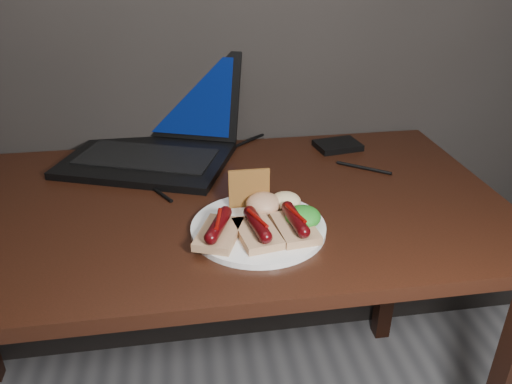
% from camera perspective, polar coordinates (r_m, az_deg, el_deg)
% --- Properties ---
extents(desk, '(1.40, 0.70, 0.75)m').
position_cam_1_polar(desk, '(1.14, -7.71, -5.17)').
color(desk, black).
rests_on(desk, ground).
extents(laptop, '(0.50, 0.48, 0.25)m').
position_cam_1_polar(laptop, '(1.34, -11.54, 6.26)').
color(laptop, black).
rests_on(laptop, desk).
extents(hard_drive, '(0.13, 0.10, 0.02)m').
position_cam_1_polar(hard_drive, '(1.38, 9.31, 5.28)').
color(hard_drive, black).
rests_on(hard_drive, desk).
extents(desk_cables, '(1.03, 0.37, 0.01)m').
position_cam_1_polar(desk_cables, '(1.24, -9.31, 2.32)').
color(desk_cables, black).
rests_on(desk_cables, desk).
extents(plate, '(0.30, 0.30, 0.01)m').
position_cam_1_polar(plate, '(0.99, 0.27, -4.09)').
color(plate, white).
rests_on(plate, desk).
extents(bread_sausage_left, '(0.11, 0.13, 0.04)m').
position_cam_1_polar(bread_sausage_left, '(0.94, -4.28, -4.33)').
color(bread_sausage_left, tan).
rests_on(bread_sausage_left, plate).
extents(bread_sausage_center, '(0.09, 0.12, 0.04)m').
position_cam_1_polar(bread_sausage_center, '(0.94, 0.15, -4.28)').
color(bread_sausage_center, tan).
rests_on(bread_sausage_center, plate).
extents(bread_sausage_right, '(0.08, 0.12, 0.04)m').
position_cam_1_polar(bread_sausage_right, '(0.96, 4.48, -3.68)').
color(bread_sausage_right, tan).
rests_on(bread_sausage_right, plate).
extents(crispbread, '(0.09, 0.01, 0.08)m').
position_cam_1_polar(crispbread, '(1.03, -0.79, 0.41)').
color(crispbread, '#A46E2D').
rests_on(crispbread, plate).
extents(salad_greens, '(0.07, 0.07, 0.04)m').
position_cam_1_polar(salad_greens, '(0.98, 5.39, -2.84)').
color(salad_greens, '#145E12').
rests_on(salad_greens, plate).
extents(salsa_mound, '(0.07, 0.07, 0.04)m').
position_cam_1_polar(salsa_mound, '(1.02, 0.87, -1.31)').
color(salsa_mound, maroon).
rests_on(salsa_mound, plate).
extents(coleslaw_mound, '(0.06, 0.06, 0.04)m').
position_cam_1_polar(coleslaw_mound, '(1.03, 3.39, -1.07)').
color(coleslaw_mound, '#F0E5CF').
rests_on(coleslaw_mound, plate).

